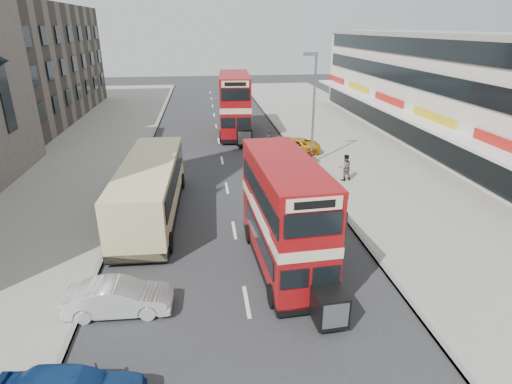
{
  "coord_description": "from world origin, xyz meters",
  "views": [
    {
      "loc": [
        -1.31,
        -10.98,
        9.76
      ],
      "look_at": [
        1.0,
        7.0,
        2.47
      ],
      "focal_mm": 29.01,
      "sensor_mm": 36.0,
      "label": 1
    }
  ],
  "objects_px": {
    "coach": "(150,187)",
    "cyclist": "(269,146)",
    "street_lamp": "(313,101)",
    "car_left_front": "(119,298)",
    "pedestrian_near": "(345,167)",
    "bus_main": "(285,215)",
    "car_right_b": "(290,147)",
    "car_right_a": "(286,159)",
    "bus_second": "(235,104)"
  },
  "relations": [
    {
      "from": "coach",
      "to": "cyclist",
      "type": "bearing_deg",
      "value": 55.21
    },
    {
      "from": "bus_second",
      "to": "coach",
      "type": "height_order",
      "value": "bus_second"
    },
    {
      "from": "car_left_front",
      "to": "bus_second",
      "type": "bearing_deg",
      "value": -11.84
    },
    {
      "from": "car_right_b",
      "to": "pedestrian_near",
      "type": "distance_m",
      "value": 7.15
    },
    {
      "from": "bus_second",
      "to": "car_right_b",
      "type": "distance_m",
      "value": 8.72
    },
    {
      "from": "bus_second",
      "to": "coach",
      "type": "distance_m",
      "value": 19.04
    },
    {
      "from": "car_right_b",
      "to": "cyclist",
      "type": "distance_m",
      "value": 1.72
    },
    {
      "from": "street_lamp",
      "to": "car_left_front",
      "type": "distance_m",
      "value": 19.96
    },
    {
      "from": "cyclist",
      "to": "bus_second",
      "type": "bearing_deg",
      "value": 102.61
    },
    {
      "from": "car_left_front",
      "to": "car_right_a",
      "type": "xyz_separation_m",
      "value": [
        9.36,
        16.0,
        -0.04
      ]
    },
    {
      "from": "bus_main",
      "to": "coach",
      "type": "relative_size",
      "value": 0.78
    },
    {
      "from": "bus_second",
      "to": "car_right_b",
      "type": "xyz_separation_m",
      "value": [
        3.84,
        -7.5,
        -2.23
      ]
    },
    {
      "from": "pedestrian_near",
      "to": "street_lamp",
      "type": "bearing_deg",
      "value": -79.02
    },
    {
      "from": "street_lamp",
      "to": "coach",
      "type": "height_order",
      "value": "street_lamp"
    },
    {
      "from": "bus_second",
      "to": "pedestrian_near",
      "type": "distance_m",
      "value": 15.64
    },
    {
      "from": "car_left_front",
      "to": "car_right_a",
      "type": "bearing_deg",
      "value": -28.57
    },
    {
      "from": "car_right_a",
      "to": "bus_second",
      "type": "bearing_deg",
      "value": -168.22
    },
    {
      "from": "street_lamp",
      "to": "car_right_a",
      "type": "xyz_separation_m",
      "value": [
        -1.82,
        0.0,
        -4.2
      ]
    },
    {
      "from": "coach",
      "to": "cyclist",
      "type": "relative_size",
      "value": 5.73
    },
    {
      "from": "car_right_b",
      "to": "cyclist",
      "type": "xyz_separation_m",
      "value": [
        -1.61,
        0.61,
        -0.04
      ]
    },
    {
      "from": "bus_second",
      "to": "car_right_a",
      "type": "distance_m",
      "value": 11.04
    },
    {
      "from": "car_right_a",
      "to": "car_right_b",
      "type": "distance_m",
      "value": 3.0
    },
    {
      "from": "car_right_a",
      "to": "car_right_b",
      "type": "xyz_separation_m",
      "value": [
        0.86,
        2.87,
        0.08
      ]
    },
    {
      "from": "cyclist",
      "to": "street_lamp",
      "type": "bearing_deg",
      "value": -58.99
    },
    {
      "from": "car_left_front",
      "to": "cyclist",
      "type": "bearing_deg",
      "value": -22.09
    },
    {
      "from": "bus_main",
      "to": "car_left_front",
      "type": "distance_m",
      "value": 7.18
    },
    {
      "from": "car_right_a",
      "to": "pedestrian_near",
      "type": "xyz_separation_m",
      "value": [
        3.19,
        -3.88,
        0.47
      ]
    },
    {
      "from": "bus_second",
      "to": "pedestrian_near",
      "type": "relative_size",
      "value": 5.61
    },
    {
      "from": "bus_main",
      "to": "car_right_b",
      "type": "distance_m",
      "value": 17.01
    },
    {
      "from": "pedestrian_near",
      "to": "coach",
      "type": "bearing_deg",
      "value": 8.59
    },
    {
      "from": "street_lamp",
      "to": "coach",
      "type": "bearing_deg",
      "value": -144.82
    },
    {
      "from": "car_right_a",
      "to": "car_right_b",
      "type": "height_order",
      "value": "car_right_b"
    },
    {
      "from": "car_left_front",
      "to": "pedestrian_near",
      "type": "height_order",
      "value": "pedestrian_near"
    },
    {
      "from": "car_left_front",
      "to": "pedestrian_near",
      "type": "relative_size",
      "value": 2.11
    },
    {
      "from": "bus_main",
      "to": "car_left_front",
      "type": "relative_size",
      "value": 2.24
    },
    {
      "from": "pedestrian_near",
      "to": "car_right_b",
      "type": "bearing_deg",
      "value": -79.47
    },
    {
      "from": "street_lamp",
      "to": "car_right_b",
      "type": "relative_size",
      "value": 1.71
    },
    {
      "from": "car_right_a",
      "to": "pedestrian_near",
      "type": "relative_size",
      "value": 2.23
    },
    {
      "from": "bus_main",
      "to": "pedestrian_near",
      "type": "distance_m",
      "value": 11.55
    },
    {
      "from": "car_left_front",
      "to": "pedestrian_near",
      "type": "xyz_separation_m",
      "value": [
        12.55,
        12.12,
        0.43
      ]
    },
    {
      "from": "car_right_a",
      "to": "car_left_front",
      "type": "bearing_deg",
      "value": -34.6
    },
    {
      "from": "car_right_b",
      "to": "cyclist",
      "type": "relative_size",
      "value": 2.51
    },
    {
      "from": "bus_second",
      "to": "car_right_b",
      "type": "relative_size",
      "value": 2.12
    },
    {
      "from": "street_lamp",
      "to": "coach",
      "type": "relative_size",
      "value": 0.75
    },
    {
      "from": "coach",
      "to": "car_left_front",
      "type": "height_order",
      "value": "coach"
    },
    {
      "from": "bus_main",
      "to": "pedestrian_near",
      "type": "height_order",
      "value": "bus_main"
    },
    {
      "from": "bus_main",
      "to": "bus_second",
      "type": "xyz_separation_m",
      "value": [
        -0.15,
        24.01,
        0.44
      ]
    },
    {
      "from": "bus_main",
      "to": "car_right_a",
      "type": "relative_size",
      "value": 2.11
    },
    {
      "from": "coach",
      "to": "cyclist",
      "type": "height_order",
      "value": "coach"
    },
    {
      "from": "bus_main",
      "to": "coach",
      "type": "distance_m",
      "value": 8.66
    }
  ]
}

